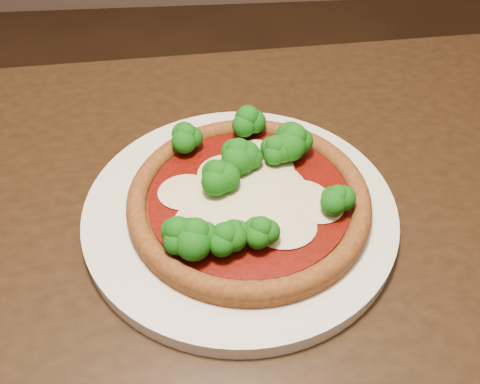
{
  "coord_description": "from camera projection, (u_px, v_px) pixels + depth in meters",
  "views": [
    {
      "loc": [
        0.11,
        -0.46,
        1.19
      ],
      "look_at": [
        0.14,
        -0.06,
        0.79
      ],
      "focal_mm": 40.0,
      "sensor_mm": 36.0,
      "label": 1
    }
  ],
  "objects": [
    {
      "name": "plate",
      "position": [
        240.0,
        212.0,
        0.59
      ],
      "size": [
        0.34,
        0.34,
        0.02
      ],
      "primitive_type": "cylinder",
      "color": "silver",
      "rests_on": "dining_table"
    },
    {
      "name": "dining_table",
      "position": [
        199.0,
        326.0,
        0.61
      ],
      "size": [
        1.19,
        0.91,
        0.75
      ],
      "rotation": [
        0.0,
        0.0,
        0.06
      ],
      "color": "black",
      "rests_on": "floor"
    },
    {
      "name": "pizza",
      "position": [
        247.0,
        193.0,
        0.57
      ],
      "size": [
        0.26,
        0.26,
        0.06
      ],
      "rotation": [
        0.0,
        0.0,
        -0.4
      ],
      "color": "brown",
      "rests_on": "plate"
    }
  ]
}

